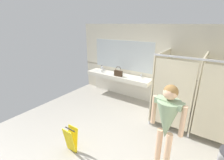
% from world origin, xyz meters
% --- Properties ---
extents(ground_plane, '(5.92, 6.50, 0.10)m').
position_xyz_m(ground_plane, '(0.00, 0.00, -0.05)').
color(ground_plane, '#9E998E').
extents(wall_back, '(5.92, 0.12, 2.63)m').
position_xyz_m(wall_back, '(0.00, 3.01, 1.32)').
color(wall_back, beige).
rests_on(wall_back, ground_plane).
extents(wall_back_tile_band, '(5.92, 0.01, 0.06)m').
position_xyz_m(wall_back_tile_band, '(0.00, 2.95, 1.05)').
color(wall_back_tile_band, '#9E937F').
rests_on(wall_back_tile_band, wall_back).
extents(vanity_counter, '(2.52, 0.57, 0.98)m').
position_xyz_m(vanity_counter, '(-1.18, 2.73, 0.64)').
color(vanity_counter, silver).
rests_on(vanity_counter, ground_plane).
extents(mirror_panel, '(2.42, 0.02, 1.06)m').
position_xyz_m(mirror_panel, '(-1.18, 2.94, 1.54)').
color(mirror_panel, silver).
rests_on(mirror_panel, wall_back).
extents(bathroom_stalls, '(2.06, 1.39, 1.97)m').
position_xyz_m(bathroom_stalls, '(1.51, 2.03, 1.03)').
color(bathroom_stalls, beige).
rests_on(bathroom_stalls, ground_plane).
extents(person_standing, '(0.59, 0.47, 1.73)m').
position_xyz_m(person_standing, '(1.25, 0.34, 1.11)').
color(person_standing, '#DBAD89').
rests_on(person_standing, ground_plane).
extents(handbag, '(0.30, 0.10, 0.36)m').
position_xyz_m(handbag, '(-1.08, 2.50, 0.98)').
color(handbag, '#3F2D1E').
rests_on(handbag, vanity_counter).
extents(soap_dispenser, '(0.07, 0.07, 0.20)m').
position_xyz_m(soap_dispenser, '(-2.07, 2.82, 0.95)').
color(soap_dispenser, white).
rests_on(soap_dispenser, vanity_counter).
extents(paper_cup, '(0.07, 0.07, 0.10)m').
position_xyz_m(paper_cup, '(-1.88, 2.57, 0.91)').
color(paper_cup, white).
rests_on(paper_cup, vanity_counter).
extents(wet_floor_sign, '(0.28, 0.19, 0.58)m').
position_xyz_m(wet_floor_sign, '(-0.51, -0.31, 0.30)').
color(wet_floor_sign, yellow).
rests_on(wet_floor_sign, ground_plane).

